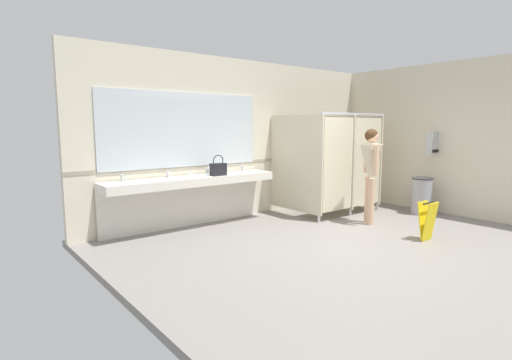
% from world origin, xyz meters
% --- Properties ---
extents(ground_plane, '(6.78, 5.88, 0.10)m').
position_xyz_m(ground_plane, '(0.00, 0.00, -0.05)').
color(ground_plane, gray).
extents(wall_back, '(6.78, 0.12, 2.98)m').
position_xyz_m(wall_back, '(0.00, 2.70, 1.49)').
color(wall_back, beige).
rests_on(wall_back, ground_plane).
extents(wall_side_right, '(0.12, 5.88, 2.98)m').
position_xyz_m(wall_side_right, '(3.15, 0.00, 1.49)').
color(wall_side_right, beige).
rests_on(wall_side_right, ground_plane).
extents(wall_back_tile_band, '(6.78, 0.01, 0.06)m').
position_xyz_m(wall_back_tile_band, '(0.00, 2.64, 1.05)').
color(wall_back_tile_band, '#9E937F').
rests_on(wall_back_tile_band, wall_back).
extents(vanity_counter, '(3.07, 0.54, 1.00)m').
position_xyz_m(vanity_counter, '(-1.43, 2.44, 0.65)').
color(vanity_counter, silver).
rests_on(vanity_counter, ground_plane).
extents(mirror_panel, '(2.97, 0.02, 1.27)m').
position_xyz_m(mirror_panel, '(-1.43, 2.63, 1.67)').
color(mirror_panel, silver).
rests_on(mirror_panel, wall_back).
extents(bathroom_stalls, '(1.85, 1.39, 1.98)m').
position_xyz_m(bathroom_stalls, '(1.45, 1.74, 1.04)').
color(bathroom_stalls, beige).
rests_on(bathroom_stalls, ground_plane).
extents(paper_towel_dispenser_upper, '(0.39, 0.13, 0.43)m').
position_xyz_m(paper_towel_dispenser_upper, '(3.02, 0.50, 1.40)').
color(paper_towel_dispenser_upper, '#B7BABF').
rests_on(paper_towel_dispenser_upper, wall_side_right).
extents(trash_bin, '(0.40, 0.40, 0.73)m').
position_xyz_m(trash_bin, '(2.66, 0.51, 0.36)').
color(trash_bin, '#99999E').
rests_on(trash_bin, ground_plane).
extents(person_standing, '(0.56, 0.56, 1.69)m').
position_xyz_m(person_standing, '(1.19, 0.68, 1.07)').
color(person_standing, '#DBAD89').
rests_on(person_standing, ground_plane).
extents(handbag, '(0.28, 0.12, 0.36)m').
position_xyz_m(handbag, '(-1.01, 2.22, 1.01)').
color(handbag, black).
rests_on(handbag, vanity_counter).
extents(soap_dispenser, '(0.07, 0.07, 0.18)m').
position_xyz_m(soap_dispenser, '(-0.99, 2.51, 0.96)').
color(soap_dispenser, white).
rests_on(soap_dispenser, vanity_counter).
extents(paper_cup, '(0.07, 0.07, 0.09)m').
position_xyz_m(paper_cup, '(-1.51, 2.30, 0.93)').
color(paper_cup, white).
rests_on(paper_cup, vanity_counter).
extents(wet_floor_sign, '(0.28, 0.19, 0.60)m').
position_xyz_m(wet_floor_sign, '(0.97, -0.52, 0.31)').
color(wet_floor_sign, yellow).
rests_on(wet_floor_sign, ground_plane).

